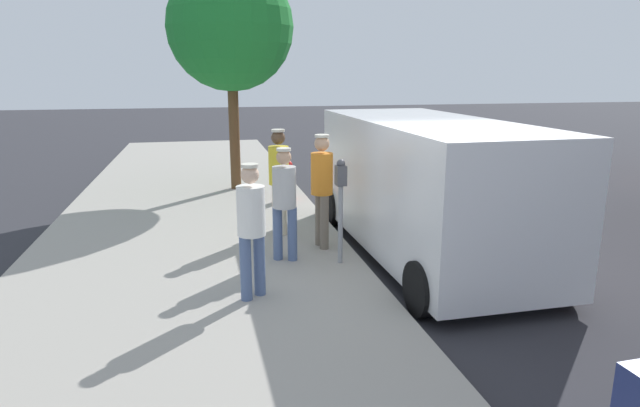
# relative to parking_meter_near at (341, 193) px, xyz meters

# --- Properties ---
(ground_plane) EXTENTS (80.00, 80.00, 0.00)m
(ground_plane) POSITION_rel_parking_meter_near_xyz_m (-1.35, 0.96, -1.18)
(ground_plane) COLOR #2D2D33
(sidewalk_slab) EXTENTS (5.00, 32.00, 0.15)m
(sidewalk_slab) POSITION_rel_parking_meter_near_xyz_m (2.15, 0.96, -1.11)
(sidewalk_slab) COLOR #9E998E
(sidewalk_slab) RESTS_ON ground
(parking_meter_near) EXTENTS (0.14, 0.18, 1.52)m
(parking_meter_near) POSITION_rel_parking_meter_near_xyz_m (0.00, 0.00, 0.00)
(parking_meter_near) COLOR gray
(parking_meter_near) RESTS_ON sidewalk_slab
(pedestrian_in_gray) EXTENTS (0.35, 0.34, 1.66)m
(pedestrian_in_gray) POSITION_rel_parking_meter_near_xyz_m (0.76, -0.29, -0.08)
(pedestrian_in_gray) COLOR #4C608C
(pedestrian_in_gray) RESTS_ON sidewalk_slab
(pedestrian_in_white) EXTENTS (0.34, 0.34, 1.66)m
(pedestrian_in_white) POSITION_rel_parking_meter_near_xyz_m (1.36, 0.98, -0.08)
(pedestrian_in_white) COLOR #4C608C
(pedestrian_in_white) RESTS_ON sidewalk_slab
(pedestrian_in_yellow) EXTENTS (0.34, 0.35, 1.78)m
(pedestrian_in_yellow) POSITION_rel_parking_meter_near_xyz_m (0.64, -1.68, -0.00)
(pedestrian_in_yellow) COLOR beige
(pedestrian_in_yellow) RESTS_ON sidewalk_slab
(pedestrian_in_orange) EXTENTS (0.34, 0.36, 1.78)m
(pedestrian_in_orange) POSITION_rel_parking_meter_near_xyz_m (0.10, -0.77, -0.00)
(pedestrian_in_orange) COLOR #726656
(pedestrian_in_orange) RESTS_ON sidewalk_slab
(parked_van) EXTENTS (2.20, 5.23, 2.15)m
(parked_van) POSITION_rel_parking_meter_near_xyz_m (-1.50, -0.47, -0.03)
(parked_van) COLOR white
(parked_van) RESTS_ON ground
(street_tree) EXTENTS (2.84, 2.84, 5.10)m
(street_tree) POSITION_rel_parking_meter_near_xyz_m (1.13, -5.57, 2.64)
(street_tree) COLOR brown
(street_tree) RESTS_ON sidewalk_slab
(fire_hydrant) EXTENTS (0.24, 0.24, 0.86)m
(fire_hydrant) POSITION_rel_parking_meter_near_xyz_m (0.10, -4.15, -0.61)
(fire_hydrant) COLOR red
(fire_hydrant) RESTS_ON sidewalk_slab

